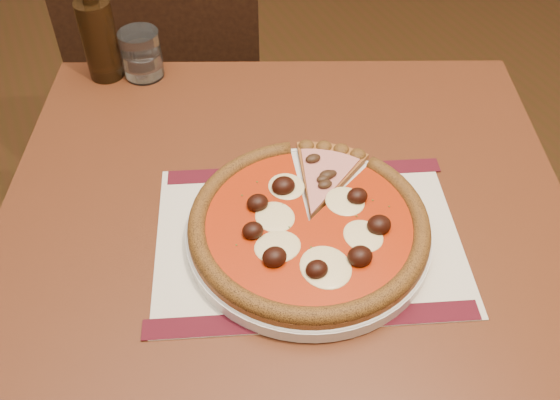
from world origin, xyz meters
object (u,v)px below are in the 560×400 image
(chair_far, at_px, (174,79))
(water_glass, at_px, (141,54))
(plate, at_px, (308,233))
(bottle, at_px, (99,36))
(table, at_px, (285,271))
(pizza, at_px, (309,223))

(chair_far, distance_m, water_glass, 0.45)
(chair_far, distance_m, plate, 0.82)
(plate, relative_size, water_glass, 3.86)
(water_glass, height_order, bottle, bottle)
(plate, bearing_deg, table, 116.22)
(table, xyz_separation_m, bottle, (-0.14, 0.45, 0.18))
(table, height_order, pizza, pizza)
(pizza, bearing_deg, water_glass, 101.79)
(plate, distance_m, water_glass, 0.47)
(chair_far, relative_size, pizza, 2.81)
(table, distance_m, pizza, 0.14)
(chair_far, bearing_deg, plate, 109.61)
(plate, height_order, pizza, pizza)
(table, relative_size, water_glass, 12.58)
(table, relative_size, chair_far, 1.19)
(pizza, distance_m, bottle, 0.52)
(table, distance_m, chair_far, 0.76)
(chair_far, bearing_deg, table, 108.23)
(chair_far, relative_size, bottle, 4.45)
(pizza, relative_size, bottle, 1.58)
(table, bearing_deg, pizza, -64.41)
(table, distance_m, bottle, 0.51)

